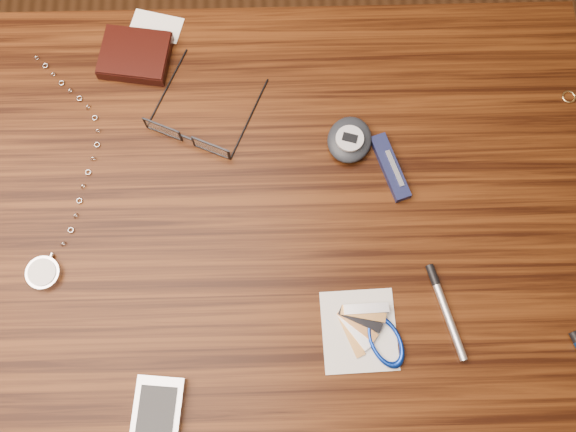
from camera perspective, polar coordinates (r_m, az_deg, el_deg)
name	(u,v)px	position (r m, az deg, el deg)	size (l,w,h in m)	color
ground	(262,314)	(1.59, -2.37, -8.74)	(3.80, 3.80, 0.00)	#472814
desk	(244,252)	(0.96, -3.90, -3.17)	(1.00, 0.70, 0.75)	#3A1B09
wallet_and_card	(136,55)	(0.98, -13.40, 13.78)	(0.12, 0.13, 0.02)	black
eyeglasses	(190,134)	(0.90, -8.74, 7.21)	(0.17, 0.17, 0.03)	black
gold_ring	(569,97)	(1.01, 23.69, 9.67)	(0.02, 0.02, 0.00)	#D9B16C
pocket_watch	(46,263)	(0.90, -20.73, -3.90)	(0.11, 0.34, 0.01)	silver
pda_phone	(156,422)	(0.83, -11.65, -17.51)	(0.07, 0.11, 0.02)	#B3B4B8
pedometer	(350,140)	(0.89, 5.49, 6.77)	(0.08, 0.08, 0.03)	black
notepad_keys	(372,334)	(0.83, 7.47, -10.36)	(0.12, 0.11, 0.01)	silver
pocket_knife	(390,167)	(0.89, 9.08, 4.30)	(0.05, 0.10, 0.01)	#14163D
silver_pen	(443,304)	(0.85, 13.65, -7.62)	(0.04, 0.13, 0.01)	silver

